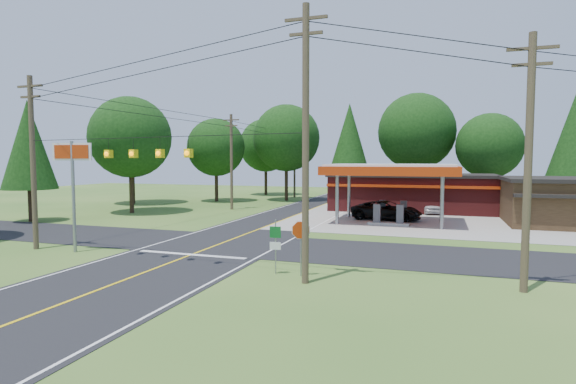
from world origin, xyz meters
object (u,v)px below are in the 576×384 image
(sedan_car, at_px, (430,206))
(gas_canopy, at_px, (391,171))
(octagonal_stop_sign, at_px, (301,235))
(big_stop_sign, at_px, (73,171))
(suv_car, at_px, (387,211))

(sedan_car, bearing_deg, gas_canopy, -123.11)
(sedan_car, relative_size, octagonal_stop_sign, 1.74)
(sedan_car, height_order, big_stop_sign, big_stop_sign)
(gas_canopy, distance_m, big_stop_sign, 23.85)
(gas_canopy, height_order, octagonal_stop_sign, gas_canopy)
(gas_canopy, xyz_separation_m, octagonal_stop_sign, (-2.00, -19.01, -2.39))
(sedan_car, xyz_separation_m, big_stop_sign, (-18.63, -26.01, 3.83))
(sedan_car, distance_m, big_stop_sign, 32.22)
(suv_car, bearing_deg, sedan_car, -19.01)
(big_stop_sign, bearing_deg, sedan_car, 54.39)
(suv_car, distance_m, big_stop_sign, 24.97)
(gas_canopy, distance_m, octagonal_stop_sign, 19.27)
(big_stop_sign, bearing_deg, octagonal_stop_sign, -4.22)
(suv_car, bearing_deg, big_stop_sign, 151.49)
(octagonal_stop_sign, bearing_deg, gas_canopy, 84.00)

